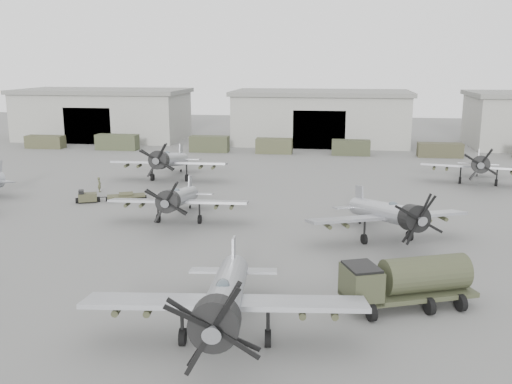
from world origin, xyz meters
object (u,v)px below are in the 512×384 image
(aircraft_mid_1, at_px, (178,199))
(aircraft_mid_2, at_px, (389,214))
(aircraft_far_0, at_px, (169,160))
(fuel_tanker, at_px, (407,279))
(aircraft_near_1, at_px, (224,298))
(tug_trailer, at_px, (102,197))
(aircraft_far_1, at_px, (479,165))
(ground_crew, at_px, (99,185))

(aircraft_mid_1, height_order, aircraft_mid_2, aircraft_mid_2)
(aircraft_far_0, distance_m, fuel_tanker, 38.89)
(aircraft_near_1, distance_m, fuel_tanker, 10.89)
(aircraft_mid_1, bearing_deg, tug_trailer, 142.43)
(aircraft_far_1, bearing_deg, aircraft_far_0, -163.52)
(aircraft_near_1, distance_m, tug_trailer, 32.15)
(aircraft_near_1, relative_size, aircraft_far_0, 1.03)
(tug_trailer, height_order, ground_crew, ground_crew)
(aircraft_mid_2, xyz_separation_m, ground_crew, (-28.60, 13.13, -1.47))
(aircraft_mid_1, height_order, tug_trailer, aircraft_mid_1)
(aircraft_near_1, bearing_deg, aircraft_mid_2, 56.61)
(aircraft_far_1, distance_m, ground_crew, 41.24)
(aircraft_far_0, height_order, tug_trailer, aircraft_far_0)
(aircraft_mid_2, bearing_deg, aircraft_far_0, 118.04)
(aircraft_near_1, xyz_separation_m, aircraft_far_1, (20.55, 40.18, -0.22))
(aircraft_far_1, xyz_separation_m, tug_trailer, (-38.14, -13.34, -1.79))
(ground_crew, bearing_deg, aircraft_near_1, -169.58)
(aircraft_mid_2, height_order, aircraft_far_0, aircraft_far_0)
(aircraft_far_0, bearing_deg, tug_trailer, -111.33)
(aircraft_mid_1, xyz_separation_m, aircraft_far_0, (-5.86, 16.77, 0.28))
(aircraft_far_0, xyz_separation_m, tug_trailer, (-3.62, -10.41, -1.95))
(tug_trailer, distance_m, ground_crew, 4.43)
(aircraft_mid_2, bearing_deg, aircraft_mid_1, 149.11)
(tug_trailer, bearing_deg, aircraft_far_1, -4.24)
(aircraft_near_1, height_order, aircraft_far_0, aircraft_near_1)
(aircraft_near_1, relative_size, fuel_tanker, 1.77)
(aircraft_far_0, bearing_deg, ground_crew, -133.13)
(aircraft_mid_1, xyz_separation_m, fuel_tanker, (17.20, -14.55, -0.51))
(aircraft_mid_1, relative_size, aircraft_far_0, 0.89)
(tug_trailer, bearing_deg, ground_crew, 93.21)
(aircraft_mid_2, bearing_deg, fuel_tanker, -111.23)
(aircraft_mid_2, xyz_separation_m, aircraft_far_0, (-22.99, 19.59, 0.17))
(aircraft_mid_1, height_order, aircraft_far_1, aircraft_far_1)
(aircraft_far_1, bearing_deg, aircraft_near_1, -105.47)
(fuel_tanker, bearing_deg, aircraft_near_1, -168.67)
(aircraft_mid_1, relative_size, tug_trailer, 1.88)
(fuel_tanker, height_order, ground_crew, fuel_tanker)
(aircraft_mid_1, bearing_deg, aircraft_mid_2, -13.08)
(aircraft_far_0, height_order, aircraft_far_1, aircraft_far_0)
(fuel_tanker, bearing_deg, aircraft_mid_1, 117.96)
(aircraft_far_0, height_order, ground_crew, aircraft_far_0)
(aircraft_mid_2, height_order, fuel_tanker, aircraft_mid_2)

